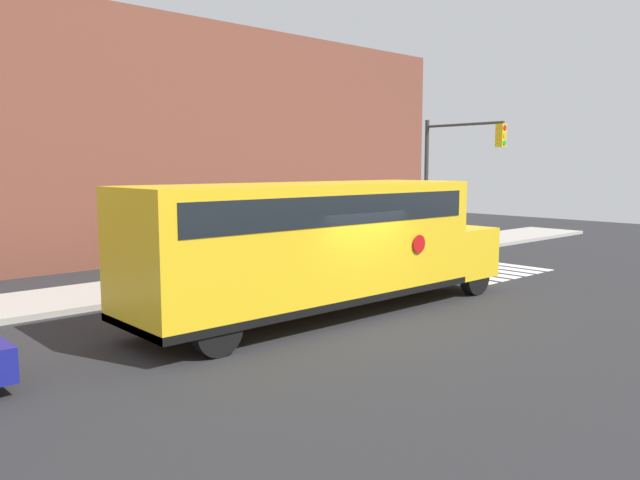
% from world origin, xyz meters
% --- Properties ---
extents(ground_plane, '(60.00, 60.00, 0.00)m').
position_xyz_m(ground_plane, '(0.00, 0.00, 0.00)').
color(ground_plane, '#28282B').
extents(sidewalk_strip, '(44.00, 3.00, 0.15)m').
position_xyz_m(sidewalk_strip, '(0.00, 6.50, 0.07)').
color(sidewalk_strip, '#B2ADA3').
rests_on(sidewalk_strip, ground).
extents(building_backdrop, '(32.00, 4.00, 9.04)m').
position_xyz_m(building_backdrop, '(0.00, 13.00, 4.52)').
color(building_backdrop, brown).
rests_on(building_backdrop, ground).
extents(crosswalk_stripes, '(4.00, 3.20, 0.01)m').
position_xyz_m(crosswalk_stripes, '(8.05, 2.00, 0.00)').
color(crosswalk_stripes, white).
rests_on(crosswalk_stripes, ground).
extents(school_bus, '(10.45, 2.57, 3.14)m').
position_xyz_m(school_bus, '(-0.27, 0.97, 1.80)').
color(school_bus, yellow).
rests_on(school_bus, ground).
extents(stop_sign, '(0.66, 0.10, 2.76)m').
position_xyz_m(stop_sign, '(8.09, 5.90, 1.80)').
color(stop_sign, '#38383A').
rests_on(stop_sign, ground).
extents(traffic_light, '(0.28, 3.48, 5.29)m').
position_xyz_m(traffic_light, '(9.52, 4.43, 3.53)').
color(traffic_light, '#38383A').
rests_on(traffic_light, ground).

